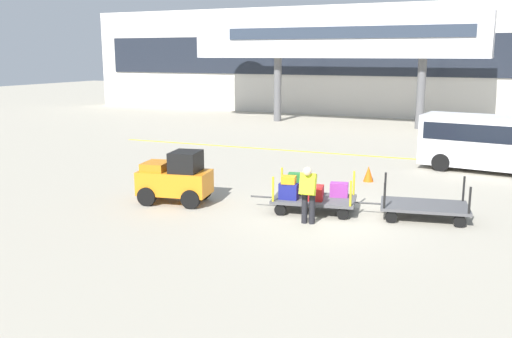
{
  "coord_description": "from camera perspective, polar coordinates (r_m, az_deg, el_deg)",
  "views": [
    {
      "loc": [
        4.57,
        -14.37,
        4.41
      ],
      "look_at": [
        -1.96,
        -0.35,
        1.22
      ],
      "focal_mm": 39.33,
      "sensor_mm": 36.0,
      "label": 1
    }
  ],
  "objects": [
    {
      "name": "terminal_building",
      "position": [
        40.61,
        18.83,
        10.33
      ],
      "size": [
        56.66,
        2.51,
        7.79
      ],
      "color": "beige",
      "rests_on": "ground_plane"
    },
    {
      "name": "jet_bridge",
      "position": [
        36.27,
        6.56,
        13.13
      ],
      "size": [
        18.82,
        3.0,
        6.74
      ],
      "color": "silver",
      "rests_on": "ground_plane"
    },
    {
      "name": "baggage_cart_lead",
      "position": [
        15.97,
        5.56,
        -2.53
      ],
      "size": [
        3.08,
        1.83,
        1.1
      ],
      "color": "#4C4C4F",
      "rests_on": "ground_plane"
    },
    {
      "name": "shuttle_van",
      "position": [
        22.95,
        22.55,
        2.82
      ],
      "size": [
        4.98,
        2.42,
        2.1
      ],
      "color": "silver",
      "rests_on": "ground_plane"
    },
    {
      "name": "ground_plane",
      "position": [
        15.71,
        7.06,
        -4.72
      ],
      "size": [
        120.0,
        120.0,
        0.0
      ],
      "primitive_type": "plane",
      "color": "#A8A08E"
    },
    {
      "name": "safety_cone_near",
      "position": [
        20.03,
        11.37,
        -0.48
      ],
      "size": [
        0.36,
        0.36,
        0.55
      ],
      "primitive_type": "cone",
      "color": "#EA590F",
      "rests_on": "ground_plane"
    },
    {
      "name": "baggage_cart_middle",
      "position": [
        15.88,
        16.71,
        -3.66
      ],
      "size": [
        3.08,
        1.83,
        1.1
      ],
      "color": "#4C4C4F",
      "rests_on": "ground_plane"
    },
    {
      "name": "apron_lead_line",
      "position": [
        25.51,
        7.14,
        1.63
      ],
      "size": [
        21.28,
        1.1,
        0.01
      ],
      "primitive_type": "cube",
      "rotation": [
        0.0,
        0.0,
        0.04
      ],
      "color": "yellow",
      "rests_on": "ground_plane"
    },
    {
      "name": "baggage_tug",
      "position": [
        16.91,
        -8.17,
        -0.94
      ],
      "size": [
        2.28,
        1.58,
        1.58
      ],
      "color": "orange",
      "rests_on": "ground_plane"
    },
    {
      "name": "baggage_handler",
      "position": [
        14.67,
        5.31,
        -2.36
      ],
      "size": [
        0.45,
        0.47,
        1.56
      ],
      "color": "black",
      "rests_on": "ground_plane"
    }
  ]
}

